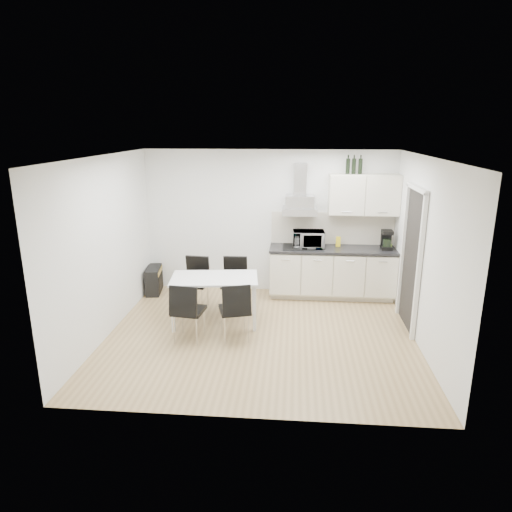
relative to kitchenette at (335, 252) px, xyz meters
The scene contains 15 objects.
ground 2.26m from the kitchenette, 124.51° to the right, with size 4.50×4.50×0.00m, color tan.
wall_back 1.31m from the kitchenette, 167.46° to the left, with size 4.50×0.10×2.60m, color white.
wall_front 3.95m from the kitchenette, 107.71° to the right, with size 4.50×0.10×2.60m, color white.
wall_left 3.88m from the kitchenette, 153.26° to the right, with size 0.10×4.00×2.60m, color white.
wall_right 2.09m from the kitchenette, 58.63° to the right, with size 0.10×4.00×2.60m, color white.
ceiling 2.75m from the kitchenette, 124.51° to the right, with size 4.50×4.50×0.00m, color white.
doorway 1.58m from the kitchenette, 49.34° to the right, with size 0.08×1.04×2.10m, color white.
kitchenette is the anchor object (origin of this frame).
dining_table 2.35m from the kitchenette, 145.54° to the right, with size 1.39×0.90×0.75m.
chair_far_left 2.53m from the kitchenette, 161.35° to the right, with size 0.44×0.50×0.88m, color black, non-canonical shape.
chair_far_right 1.91m from the kitchenette, 155.87° to the right, with size 0.44×0.50×0.88m, color black, non-canonical shape.
chair_near_left 2.97m from the kitchenette, 138.47° to the right, with size 0.44×0.50×0.88m, color black, non-canonical shape.
chair_near_right 2.46m from the kitchenette, 129.75° to the right, with size 0.44×0.50×0.88m, color black, non-canonical shape.
guitar_amp 3.35m from the kitchenette, behind, with size 0.33×0.61×0.48m.
floor_speaker 2.80m from the kitchenette, behind, with size 0.16×0.14×0.26m, color black.
Camera 1 is at (0.46, -6.16, 2.99)m, focal length 32.00 mm.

